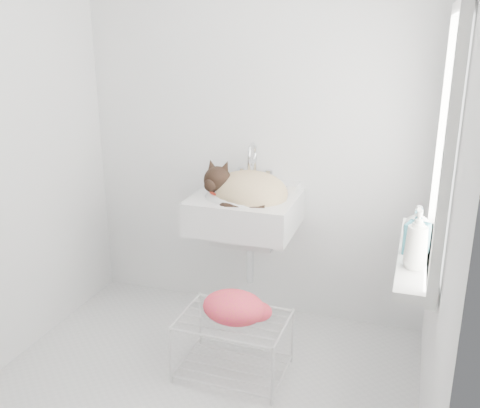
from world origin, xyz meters
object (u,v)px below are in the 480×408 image
(cat, at_px, (246,190))
(bottle_b, at_px, (415,254))
(sink, at_px, (245,196))
(bottle_a, at_px, (414,267))
(bottle_c, at_px, (416,240))
(wire_rack, at_px, (233,348))

(cat, distance_m, bottle_b, 1.11)
(sink, bearing_deg, bottle_a, -36.59)
(cat, height_order, bottle_a, cat)
(sink, height_order, bottle_c, sink)
(wire_rack, xyz_separation_m, bottle_c, (0.88, 0.11, 0.70))
(sink, bearing_deg, bottle_b, -30.36)
(sink, relative_size, bottle_b, 2.92)
(sink, height_order, cat, cat)
(sink, xyz_separation_m, cat, (0.01, -0.02, 0.04))
(bottle_a, distance_m, bottle_b, 0.15)
(cat, bearing_deg, bottle_a, -34.07)
(cat, height_order, bottle_c, cat)
(bottle_a, bearing_deg, bottle_b, 90.00)
(cat, xyz_separation_m, bottle_a, (0.97, -0.71, -0.04))
(cat, relative_size, bottle_c, 2.86)
(wire_rack, distance_m, bottle_a, 1.14)
(sink, relative_size, wire_rack, 1.10)
(cat, distance_m, bottle_a, 1.20)
(wire_rack, height_order, bottle_c, bottle_c)
(sink, xyz_separation_m, wire_rack, (0.10, -0.51, -0.70))
(sink, relative_size, cat, 1.28)
(wire_rack, bearing_deg, bottle_b, -4.00)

